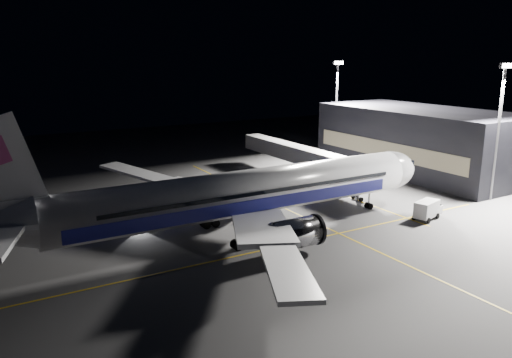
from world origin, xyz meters
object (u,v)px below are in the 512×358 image
at_px(safety_cone_a, 192,223).
at_px(safety_cone_c, 234,222).
at_px(airliner, 238,195).
at_px(jet_bridge, 305,156).
at_px(floodlight_mast_south, 499,120).
at_px(baggage_tug, 138,221).
at_px(safety_cone_b, 245,202).
at_px(floodlight_mast_north, 337,101).
at_px(service_truck, 428,209).

height_order(safety_cone_a, safety_cone_c, safety_cone_c).
bearing_deg(safety_cone_a, airliner, -60.44).
bearing_deg(jet_bridge, safety_cone_c, -146.89).
distance_m(airliner, floodlight_mast_south, 42.13).
distance_m(baggage_tug, safety_cone_b, 17.10).
bearing_deg(floodlight_mast_north, safety_cone_c, -144.72).
distance_m(jet_bridge, safety_cone_c, 26.09).
xyz_separation_m(jet_bridge, service_truck, (2.27, -25.57, -3.19)).
xyz_separation_m(floodlight_mast_south, safety_cone_a, (-44.65, 12.31, -12.11)).
distance_m(jet_bridge, service_truck, 25.87).
relative_size(baggage_tug, safety_cone_a, 4.91).
bearing_deg(safety_cone_c, floodlight_mast_south, -14.21).
distance_m(jet_bridge, floodlight_mast_south, 31.05).
xyz_separation_m(safety_cone_a, safety_cone_c, (5.09, -2.30, 0.01)).
bearing_deg(airliner, floodlight_mast_south, -8.33).
bearing_deg(safety_cone_b, airliner, -122.51).
bearing_deg(jet_bridge, floodlight_mast_north, 37.74).
height_order(jet_bridge, service_truck, jet_bridge).
bearing_deg(baggage_tug, floodlight_mast_north, 35.82).
bearing_deg(floodlight_mast_south, service_truck, -174.55).
xyz_separation_m(airliner, floodlight_mast_north, (41.08, 31.99, 7.21)).
relative_size(floodlight_mast_south, safety_cone_b, 39.53).
relative_size(airliner, jet_bridge, 1.79).
xyz_separation_m(baggage_tug, safety_cone_c, (11.44, -5.28, -0.48)).
bearing_deg(floodlight_mast_north, safety_cone_b, -148.44).
height_order(airliner, safety_cone_b, airliner).
bearing_deg(jet_bridge, floodlight_mast_south, -53.21).
xyz_separation_m(floodlight_mast_north, safety_cone_a, (-44.65, -25.69, -12.11)).
xyz_separation_m(floodlight_mast_north, floodlight_mast_south, (0.00, -38.00, 0.00)).
relative_size(floodlight_mast_north, service_truck, 3.80).
height_order(service_truck, safety_cone_b, service_truck).
distance_m(service_truck, safety_cone_a, 32.07).
bearing_deg(jet_bridge, safety_cone_a, -156.20).
bearing_deg(floodlight_mast_north, service_truck, -111.71).
relative_size(baggage_tug, safety_cone_c, 4.71).
xyz_separation_m(service_truck, safety_cone_c, (-23.83, 11.51, -1.12)).
bearing_deg(floodlight_mast_south, baggage_tug, 163.31).
bearing_deg(safety_cone_a, floodlight_mast_north, 29.91).
bearing_deg(safety_cone_c, safety_cone_b, 51.97).
height_order(safety_cone_b, safety_cone_c, safety_cone_c).
relative_size(floodlight_mast_south, safety_cone_a, 39.78).
bearing_deg(jet_bridge, airliner, -141.96).
distance_m(airliner, jet_bridge, 29.31).
bearing_deg(floodlight_mast_south, safety_cone_b, 153.28).
bearing_deg(baggage_tug, safety_cone_a, -13.32).
bearing_deg(floodlight_mast_south, floodlight_mast_north, 90.00).
relative_size(floodlight_mast_north, safety_cone_c, 38.18).
bearing_deg(airliner, jet_bridge, 38.04).
relative_size(service_truck, safety_cone_c, 10.04).
distance_m(floodlight_mast_north, safety_cone_c, 49.94).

